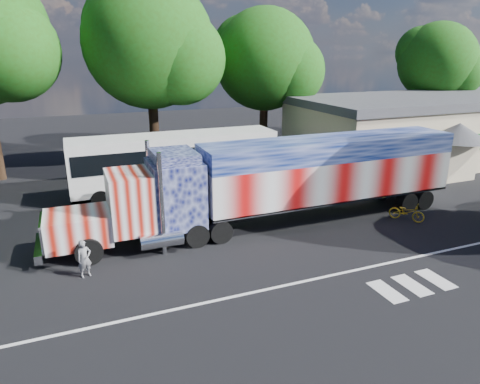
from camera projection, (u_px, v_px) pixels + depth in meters
name	position (u px, v px, depth m)	size (l,w,h in m)	color
ground	(265.00, 251.00, 19.25)	(100.00, 100.00, 0.00)	black
lane_markings	(346.00, 284.00, 16.53)	(30.00, 2.67, 0.01)	silver
semi_truck	(285.00, 179.00, 21.85)	(21.61, 3.41, 4.61)	black
coach_bus	(176.00, 163.00, 26.85)	(12.79, 2.98, 3.72)	silver
hall_building	(429.00, 128.00, 35.08)	(22.40, 12.80, 5.20)	beige
woman	(84.00, 259.00, 16.86)	(0.56, 0.37, 1.55)	slate
bicycle	(407.00, 212.00, 22.65)	(0.64, 1.82, 0.96)	gold
tree_far_ne	(438.00, 62.00, 40.83)	(7.64, 7.28, 11.37)	black
tree_n_mid	(151.00, 44.00, 29.99)	(9.60, 9.14, 13.73)	black
tree_ne_a	(266.00, 60.00, 35.70)	(8.83, 8.41, 12.17)	black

